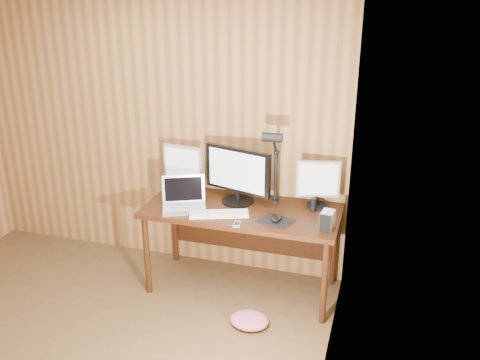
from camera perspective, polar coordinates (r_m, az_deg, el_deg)
The scene contains 13 objects.
desk at distance 4.28m, azimuth 0.47°, elevation -4.36°, with size 1.60×0.70×0.75m.
monitor_center at distance 4.20m, azimuth -0.27°, elevation 0.62°, with size 0.60×0.27×0.47m.
monitor_left at distance 4.44m, azimuth -6.39°, elevation 1.39°, with size 0.38×0.18×0.42m.
monitor_right at distance 4.16m, azimuth 8.75°, elevation -0.32°, with size 0.35×0.17×0.40m.
laptop at distance 4.19m, azimuth -6.31°, elevation -2.27°, with size 0.43×0.39×0.25m.
keyboard at distance 4.05m, azimuth -2.37°, elevation -3.81°, with size 0.49×0.29×0.02m.
mousepad at distance 3.96m, azimuth 4.07°, elevation -4.61°, with size 0.25×0.20×0.00m, color black.
mouse at distance 3.95m, azimuth 4.08°, elevation -4.31°, with size 0.08×0.12×0.04m, color black.
hard_drive at distance 3.85m, azimuth 9.78°, elevation -4.48°, with size 0.10×0.14×0.14m.
phone at distance 3.88m, azimuth -0.33°, elevation -4.98°, with size 0.06×0.11×0.01m.
speaker at distance 4.14m, azimuth 8.24°, elevation -2.78°, with size 0.05×0.05×0.11m, color black.
desk_lamp at distance 4.07m, azimuth 3.83°, elevation 2.57°, with size 0.16×0.23×0.69m.
fabric_pile at distance 4.05m, azimuth 1.05°, elevation -15.49°, with size 0.30×0.25×0.10m, color #BA5A70, non-canonical shape.
Camera 1 is at (2.01, -2.01, 2.45)m, focal length 38.00 mm.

